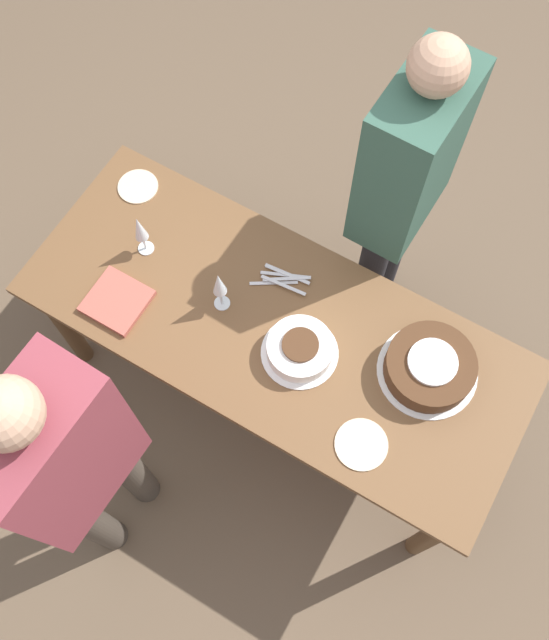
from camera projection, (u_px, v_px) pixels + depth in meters
name	position (u px, v px, depth m)	size (l,w,h in m)	color
ground_plane	(274.00, 390.00, 3.11)	(12.00, 12.00, 0.00)	brown
dining_table	(274.00, 338.00, 2.54)	(1.77, 0.71, 0.73)	brown
cake_center_white	(300.00, 349.00, 2.37)	(0.26, 0.26, 0.08)	white
cake_front_chocolate	(430.00, 367.00, 2.33)	(0.34, 0.34, 0.10)	white
wine_glass_near	(140.00, 229.00, 2.44)	(0.06, 0.06, 0.20)	silver
wine_glass_far	(219.00, 285.00, 2.34)	(0.06, 0.06, 0.22)	silver
dessert_plate_left	(361.00, 444.00, 2.28)	(0.17, 0.17, 0.01)	beige
dessert_plate_right	(138.00, 187.00, 2.66)	(0.15, 0.15, 0.01)	beige
fork_pile	(284.00, 278.00, 2.50)	(0.20, 0.14, 0.02)	silver
napkin_stack	(117.00, 301.00, 2.47)	(0.20, 0.20, 0.02)	#B75B4C
person_cutting	(405.00, 180.00, 2.42)	(0.23, 0.41, 1.57)	#232328
person_watching	(70.00, 464.00, 2.04)	(0.23, 0.41, 1.56)	#4C4238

